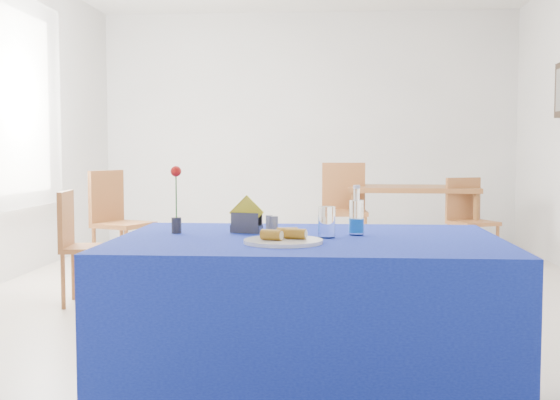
% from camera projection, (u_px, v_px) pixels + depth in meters
% --- Properties ---
extents(floor, '(7.00, 7.00, 0.00)m').
position_uv_depth(floor, '(292.00, 303.00, 5.17)').
color(floor, '#C1B1A0').
rests_on(floor, ground).
extents(room_shell, '(7.00, 7.00, 7.00)m').
position_uv_depth(room_shell, '(292.00, 64.00, 5.05)').
color(room_shell, silver).
rests_on(room_shell, ground).
extents(window_pane, '(0.04, 1.50, 1.60)m').
position_uv_depth(window_pane, '(11.00, 101.00, 6.04)').
color(window_pane, white).
rests_on(window_pane, room_shell).
extents(curtain, '(0.04, 1.75, 1.85)m').
position_uv_depth(curtain, '(19.00, 101.00, 6.03)').
color(curtain, white).
rests_on(curtain, room_shell).
extents(plate, '(0.31, 0.31, 0.01)m').
position_uv_depth(plate, '(283.00, 241.00, 2.75)').
color(plate, white).
rests_on(plate, blue_table).
extents(drinking_glass, '(0.07, 0.07, 0.13)m').
position_uv_depth(drinking_glass, '(327.00, 222.00, 2.92)').
color(drinking_glass, white).
rests_on(drinking_glass, blue_table).
extents(salt_shaker, '(0.03, 0.03, 0.08)m').
position_uv_depth(salt_shaker, '(269.00, 225.00, 3.02)').
color(salt_shaker, gray).
rests_on(salt_shaker, blue_table).
extents(pepper_shaker, '(0.03, 0.03, 0.08)m').
position_uv_depth(pepper_shaker, '(274.00, 226.00, 2.97)').
color(pepper_shaker, slate).
rests_on(pepper_shaker, blue_table).
extents(blue_table, '(1.60, 1.10, 0.76)m').
position_uv_depth(blue_table, '(308.00, 327.00, 2.96)').
color(blue_table, '#101F9A').
rests_on(blue_table, floor).
extents(water_bottle, '(0.06, 0.06, 0.21)m').
position_uv_depth(water_bottle, '(356.00, 218.00, 3.01)').
color(water_bottle, white).
rests_on(water_bottle, blue_table).
extents(napkin_holder, '(0.15, 0.09, 0.17)m').
position_uv_depth(napkin_holder, '(247.00, 222.00, 3.09)').
color(napkin_holder, '#37383D').
rests_on(napkin_holder, blue_table).
extents(rose_vase, '(0.05, 0.05, 0.30)m').
position_uv_depth(rose_vase, '(176.00, 201.00, 3.07)').
color(rose_vase, '#242429').
rests_on(rose_vase, blue_table).
extents(oak_table, '(1.35, 0.90, 0.76)m').
position_uv_depth(oak_table, '(412.00, 194.00, 7.30)').
color(oak_table, brown).
rests_on(oak_table, floor).
extents(chair_bg_left, '(0.47, 0.47, 1.00)m').
position_uv_depth(chair_bg_left, '(344.00, 204.00, 7.21)').
color(chair_bg_left, '#9A582C').
rests_on(chair_bg_left, floor).
extents(chair_bg_right, '(0.51, 0.51, 0.86)m').
position_uv_depth(chair_bg_right, '(468.00, 215.00, 6.86)').
color(chair_bg_right, '#9A582C').
rests_on(chair_bg_right, floor).
extents(chair_win_a, '(0.42, 0.42, 0.83)m').
position_uv_depth(chair_win_a, '(79.00, 239.00, 5.11)').
color(chair_win_a, '#9A582C').
rests_on(chair_win_a, floor).
extents(chair_win_b, '(0.56, 0.56, 0.95)m').
position_uv_depth(chair_win_b, '(116.00, 215.00, 6.24)').
color(chair_win_b, '#9A582C').
rests_on(chair_win_b, floor).
extents(banana_pieces, '(0.18, 0.15, 0.04)m').
position_uv_depth(banana_pieces, '(285.00, 234.00, 2.76)').
color(banana_pieces, gold).
rests_on(banana_pieces, plate).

